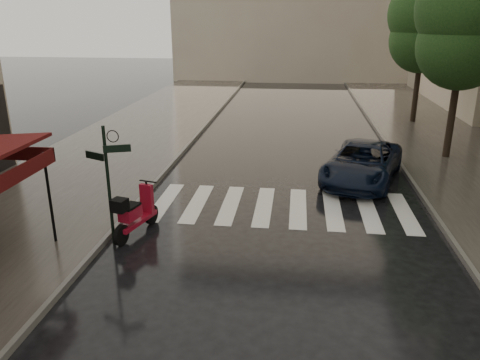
# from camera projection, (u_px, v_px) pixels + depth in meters

# --- Properties ---
(ground) EXTENTS (120.00, 120.00, 0.00)m
(ground) POSITION_uv_depth(u_px,v_px,m) (116.00, 317.00, 9.11)
(ground) COLOR black
(ground) RESTS_ON ground
(sidewalk_near) EXTENTS (6.00, 60.00, 0.12)m
(sidewalk_near) POSITION_uv_depth(u_px,v_px,m) (119.00, 147.00, 20.86)
(sidewalk_near) COLOR #38332D
(sidewalk_near) RESTS_ON ground
(sidewalk_far) EXTENTS (5.50, 60.00, 0.12)m
(sidewalk_far) POSITION_uv_depth(u_px,v_px,m) (464.00, 158.00, 19.16)
(sidewalk_far) COLOR #38332D
(sidewalk_far) RESTS_ON ground
(curb_near) EXTENTS (0.12, 60.00, 0.16)m
(curb_near) POSITION_uv_depth(u_px,v_px,m) (185.00, 149.00, 20.50)
(curb_near) COLOR #595651
(curb_near) RESTS_ON ground
(curb_far) EXTENTS (0.12, 60.00, 0.16)m
(curb_far) POSITION_uv_depth(u_px,v_px,m) (394.00, 156.00, 19.48)
(curb_far) COLOR #595651
(curb_far) RESTS_ON ground
(crosswalk) EXTENTS (7.85, 3.20, 0.01)m
(crosswalk) POSITION_uv_depth(u_px,v_px,m) (281.00, 207.00, 14.39)
(crosswalk) COLOR silver
(crosswalk) RESTS_ON ground
(signpost) EXTENTS (1.17, 0.29, 3.10)m
(signpost) POSITION_uv_depth(u_px,v_px,m) (108.00, 176.00, 11.46)
(signpost) COLOR black
(signpost) RESTS_ON ground
(tree_mid) EXTENTS (3.80, 3.80, 8.34)m
(tree_mid) POSITION_uv_depth(u_px,v_px,m) (467.00, 15.00, 17.43)
(tree_mid) COLOR black
(tree_mid) RESTS_ON sidewalk_far
(tree_far) EXTENTS (3.80, 3.80, 8.16)m
(tree_far) POSITION_uv_depth(u_px,v_px,m) (425.00, 19.00, 24.01)
(tree_far) COLOR black
(tree_far) RESTS_ON sidewalk_far
(scooter) EXTENTS (0.82, 1.94, 1.30)m
(scooter) POSITION_uv_depth(u_px,v_px,m) (135.00, 214.00, 12.36)
(scooter) COLOR black
(scooter) RESTS_ON ground
(parked_car) EXTENTS (3.61, 5.29, 1.34)m
(parked_car) POSITION_uv_depth(u_px,v_px,m) (362.00, 162.00, 16.52)
(parked_car) COLOR black
(parked_car) RESTS_ON ground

